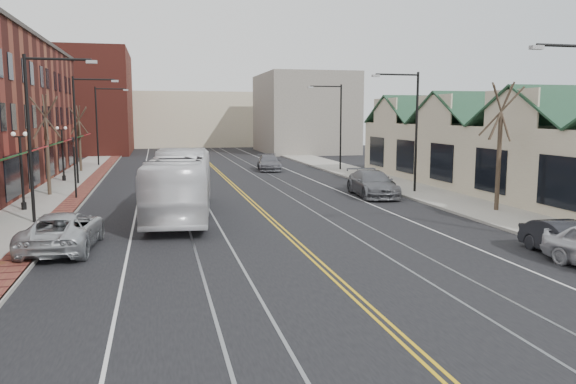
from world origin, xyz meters
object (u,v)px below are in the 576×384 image
parked_car_b (565,240)px  parked_suv (63,231)px  transit_bus (181,184)px  parked_car_d (374,180)px  parked_car_c (373,184)px

parked_car_b → parked_suv: bearing=166.5°
parked_suv → parked_car_b: bearing=167.5°
transit_bus → parked_suv: size_ratio=2.25×
transit_bus → parked_car_d: 15.46m
transit_bus → parked_car_b: size_ratio=3.06×
parked_car_b → parked_car_c: parked_car_c is taller
parked_suv → parked_car_d: 23.05m
parked_suv → transit_bus: bearing=-122.7°
parked_suv → parked_car_c: (17.45, 11.03, 0.08)m
parked_car_c → parked_car_b: bearing=-81.7°
transit_bus → parked_car_d: transit_bus is taller
transit_bus → parked_car_c: bearing=-154.6°
parked_suv → parked_car_d: (18.60, 13.61, -0.00)m
transit_bus → parked_suv: 8.22m
parked_car_d → parked_car_b: bearing=-90.7°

